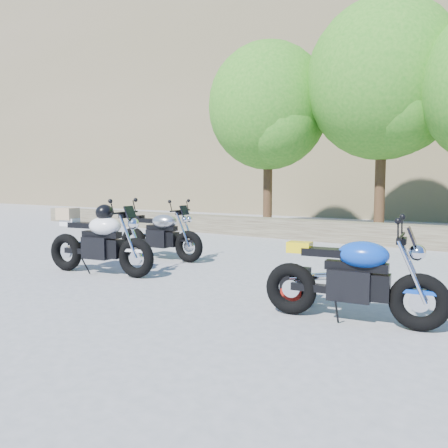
{
  "coord_description": "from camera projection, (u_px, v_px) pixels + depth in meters",
  "views": [
    {
      "loc": [
        4.21,
        -4.7,
        1.36
      ],
      "look_at": [
        0.2,
        1.0,
        0.75
      ],
      "focal_mm": 35.0,
      "sensor_mm": 36.0,
      "label": 1
    }
  ],
  "objects": [
    {
      "name": "ground",
      "position": [
        173.0,
        279.0,
        6.37
      ],
      "size": [
        90.0,
        90.0,
        0.0
      ],
      "primitive_type": "plane",
      "color": "gray",
      "rests_on": "ground"
    },
    {
      "name": "stone_wall",
      "position": [
        322.0,
        231.0,
        10.83
      ],
      "size": [
        22.0,
        0.55,
        0.5
      ],
      "primitive_type": "cube",
      "color": "#4E4234",
      "rests_on": "ground"
    },
    {
      "name": "tree_decid_left",
      "position": [
        270.0,
        111.0,
        13.24
      ],
      "size": [
        3.67,
        3.67,
        5.62
      ],
      "color": "#382314",
      "rests_on": "ground"
    },
    {
      "name": "tree_decid_mid",
      "position": [
        386.0,
        85.0,
        11.64
      ],
      "size": [
        4.08,
        4.08,
        6.24
      ],
      "color": "#382314",
      "rests_on": "ground"
    },
    {
      "name": "silver_bike",
      "position": [
        161.0,
        235.0,
        8.05
      ],
      "size": [
        1.86,
        0.59,
        0.93
      ],
      "rotation": [
        0.0,
        0.0,
        0.09
      ],
      "color": "black",
      "rests_on": "ground"
    },
    {
      "name": "white_bike",
      "position": [
        99.0,
        240.0,
        6.71
      ],
      "size": [
        1.94,
        0.66,
        1.08
      ],
      "rotation": [
        0.0,
        0.0,
        0.19
      ],
      "color": "black",
      "rests_on": "ground"
    },
    {
      "name": "blue_bike",
      "position": [
        353.0,
        279.0,
        4.33
      ],
      "size": [
        1.79,
        0.57,
        0.9
      ],
      "rotation": [
        0.0,
        0.0,
        0.16
      ],
      "color": "black",
      "rests_on": "ground"
    },
    {
      "name": "backpack",
      "position": [
        295.0,
        286.0,
        5.08
      ],
      "size": [
        0.32,
        0.28,
        0.42
      ],
      "rotation": [
        0.0,
        0.0,
        0.06
      ],
      "color": "black",
      "rests_on": "ground"
    }
  ]
}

